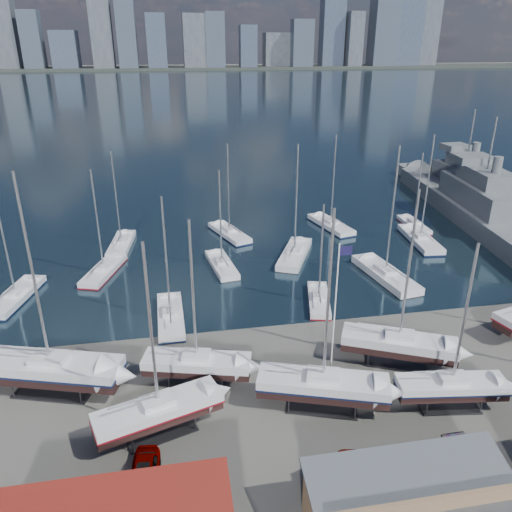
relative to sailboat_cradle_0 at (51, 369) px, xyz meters
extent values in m
plane|color=#605E59|center=(23.62, -2.95, -2.23)|extent=(1400.00, 1400.00, 0.00)
cube|color=#182937|center=(23.62, 307.05, -2.38)|extent=(1400.00, 600.00, 0.40)
cube|color=#2D332D|center=(23.62, 567.05, -1.13)|extent=(1400.00, 80.00, 2.20)
cube|color=#595E66|center=(-144.93, 566.52, 41.89)|extent=(22.49, 24.47, 83.83)
cube|color=#3D4756|center=(-118.35, 559.36, 27.96)|extent=(19.55, 21.83, 55.97)
cube|color=#475166|center=(-87.57, 565.63, 18.55)|extent=(26.03, 30.49, 37.14)
cube|color=#595E66|center=(-47.34, 554.00, 43.79)|extent=(21.60, 16.58, 87.63)
cube|color=#3D4756|center=(-21.76, 555.42, 33.77)|extent=(19.42, 28.42, 67.60)
cube|color=#475166|center=(8.62, 558.64, 27.02)|extent=(20.24, 23.80, 54.09)
cube|color=#595E66|center=(49.40, 555.38, 26.98)|extent=(24.62, 19.72, 54.00)
cube|color=#3D4756|center=(71.26, 553.60, 27.96)|extent=(20.75, 17.93, 55.97)
cube|color=#475166|center=(107.72, 551.92, 21.49)|extent=(18.36, 16.25, 43.03)
cube|color=#595E66|center=(143.86, 570.83, 17.82)|extent=(28.49, 22.03, 35.69)
cube|color=#3D4756|center=(169.34, 553.05, 24.53)|extent=(23.34, 17.87, 49.11)
cube|color=#475166|center=(208.60, 567.89, 37.95)|extent=(25.35, 19.79, 75.95)
cube|color=#595E66|center=(232.01, 561.38, 28.81)|extent=(17.00, 27.45, 57.67)
cube|color=#3D4756|center=(269.16, 561.30, 52.99)|extent=(29.28, 24.05, 106.04)
cube|color=#475166|center=(301.16, 570.76, 37.18)|extent=(30.82, 28.37, 74.41)
cube|color=#595E66|center=(331.01, 572.59, 38.71)|extent=(21.74, 17.03, 77.48)
cube|color=#555961|center=(23.62, -18.95, 1.31)|extent=(12.60, 8.40, 1.27)
cube|color=#2D2D33|center=(0.00, 0.00, -2.15)|extent=(7.07, 4.76, 0.16)
cube|color=black|center=(0.00, 0.00, -0.55)|extent=(12.08, 6.18, 0.94)
cube|color=silver|center=(0.00, 0.00, 0.39)|extent=(12.22, 6.65, 0.94)
cube|color=#0B163A|center=(0.00, 0.00, -0.05)|extent=(12.35, 6.72, 0.19)
cube|color=silver|center=(0.00, 0.00, 1.11)|extent=(3.40, 2.76, 0.50)
cylinder|color=#B2B2B7|center=(0.00, 0.00, 8.81)|extent=(0.22, 0.22, 15.90)
cube|color=#2D2D33|center=(8.80, -6.59, -2.15)|extent=(5.73, 3.92, 0.16)
cube|color=black|center=(8.80, -6.59, -0.64)|extent=(9.76, 5.13, 0.76)
cube|color=silver|center=(8.80, -6.59, 0.12)|extent=(9.89, 5.51, 0.76)
cube|color=maroon|center=(8.80, -6.59, -0.23)|extent=(9.99, 5.56, 0.15)
cube|color=silver|center=(8.80, -6.59, 0.75)|extent=(2.76, 2.26, 0.50)
cylinder|color=#B2B2B7|center=(8.80, -6.59, 6.93)|extent=(0.22, 0.22, 12.87)
cube|color=#2D2D33|center=(12.01, -1.11, -2.15)|extent=(5.46, 3.54, 0.16)
cube|color=black|center=(12.01, -1.11, -0.66)|extent=(9.41, 4.50, 0.73)
cube|color=silver|center=(12.01, -1.11, 0.07)|extent=(9.51, 4.87, 0.73)
cube|color=silver|center=(12.01, -1.11, 0.69)|extent=(2.61, 2.08, 0.50)
cylinder|color=#B2B2B7|center=(12.01, -1.11, 6.62)|extent=(0.22, 0.22, 12.36)
cube|color=#2D2D33|center=(21.70, -5.95, -2.15)|extent=(6.26, 4.32, 0.16)
cube|color=black|center=(21.70, -5.95, -0.61)|extent=(10.64, 5.68, 0.83)
cube|color=silver|center=(21.70, -5.95, 0.22)|extent=(10.78, 6.09, 0.83)
cube|color=#0B163A|center=(21.70, -5.95, -0.16)|extent=(10.89, 6.15, 0.17)
cube|color=silver|center=(21.70, -5.95, 0.89)|extent=(3.02, 2.49, 0.50)
cylinder|color=#B2B2B7|center=(21.70, -5.95, 7.65)|extent=(0.22, 0.22, 14.03)
cube|color=#2D2D33|center=(30.29, -1.41, -2.15)|extent=(6.16, 4.72, 0.16)
cube|color=black|center=(30.29, -1.41, -0.62)|extent=(10.23, 6.57, 0.81)
cube|color=silver|center=(30.29, -1.41, 0.20)|extent=(10.41, 6.95, 0.81)
cube|color=silver|center=(30.29, -1.41, 0.85)|extent=(3.03, 2.64, 0.50)
cylinder|color=#B2B2B7|center=(30.29, -1.41, 7.47)|extent=(0.22, 0.22, 13.74)
cube|color=#2D2D33|center=(31.83, -7.75, -2.15)|extent=(5.03, 2.83, 0.16)
cube|color=black|center=(31.83, -7.75, -0.68)|extent=(8.89, 3.25, 0.70)
cube|color=silver|center=(31.83, -7.75, 0.02)|extent=(8.94, 3.61, 0.70)
cube|color=#0B163A|center=(31.83, -7.75, -0.30)|extent=(9.03, 3.64, 0.14)
cube|color=silver|center=(31.83, -7.75, 0.61)|extent=(2.35, 1.74, 0.50)
cylinder|color=#B2B2B7|center=(31.83, -7.75, 6.23)|extent=(0.22, 0.22, 11.73)
cube|color=black|center=(-7.46, 17.85, -2.49)|extent=(4.59, 10.05, 0.78)
cube|color=silver|center=(-7.46, 17.85, -1.71)|extent=(4.99, 10.15, 0.78)
cube|color=#0B163A|center=(-7.46, 17.85, -2.07)|extent=(5.04, 10.25, 0.16)
cube|color=silver|center=(-7.46, 17.85, -1.07)|extent=(2.18, 2.77, 0.50)
cylinder|color=#B2B2B7|center=(-7.46, 17.85, 5.28)|extent=(0.22, 0.22, 13.20)
cube|color=black|center=(1.78, 23.39, -2.48)|extent=(5.02, 9.64, 0.75)
cube|color=silver|center=(1.78, 23.39, -1.72)|extent=(5.39, 9.77, 0.75)
cube|color=maroon|center=(1.78, 23.39, -2.07)|extent=(5.45, 9.86, 0.15)
cube|color=silver|center=(1.78, 23.39, -1.10)|extent=(2.23, 2.72, 0.50)
cylinder|color=#B2B2B7|center=(1.78, 23.39, 5.00)|extent=(0.22, 0.22, 12.70)
cube|color=black|center=(3.39, 32.28, -2.48)|extent=(3.35, 9.81, 0.77)
cube|color=silver|center=(3.39, 32.28, -1.71)|extent=(3.75, 9.86, 0.77)
cube|color=silver|center=(3.39, 32.28, -1.08)|extent=(1.87, 2.57, 0.50)
cylinder|color=#B2B2B7|center=(3.39, 32.28, 5.16)|extent=(0.22, 0.22, 12.98)
cube|color=black|center=(9.93, 10.19, -2.48)|extent=(2.39, 9.51, 0.76)
cube|color=silver|center=(9.93, 10.19, -1.72)|extent=(2.79, 9.51, 0.76)
cube|color=#0B163A|center=(9.93, 10.19, -2.07)|extent=(2.81, 9.61, 0.15)
cube|color=silver|center=(9.93, 10.19, -1.09)|extent=(1.63, 2.39, 0.50)
cylinder|color=#B2B2B7|center=(9.93, 10.19, 5.06)|extent=(0.22, 0.22, 12.80)
cube|color=black|center=(16.84, 22.54, -2.46)|extent=(3.32, 9.24, 0.72)
cube|color=silver|center=(16.84, 22.54, -1.74)|extent=(3.70, 9.29, 0.72)
cube|color=silver|center=(16.84, 22.54, -1.13)|extent=(1.80, 2.44, 0.50)
cylinder|color=#B2B2B7|center=(16.84, 22.54, 4.72)|extent=(0.22, 0.22, 12.20)
cube|color=black|center=(19.34, 34.12, -2.49)|extent=(5.41, 9.97, 0.78)
cube|color=silver|center=(19.34, 34.12, -1.71)|extent=(5.80, 10.11, 0.78)
cube|color=#0B163A|center=(19.34, 34.12, -2.07)|extent=(5.85, 10.21, 0.16)
cube|color=silver|center=(19.34, 34.12, -1.07)|extent=(2.35, 2.84, 0.50)
cylinder|color=#B2B2B7|center=(19.34, 34.12, 5.27)|extent=(0.22, 0.22, 13.17)
cube|color=black|center=(26.57, 11.02, -2.43)|extent=(3.75, 8.32, 0.65)
cube|color=silver|center=(26.57, 11.02, -1.79)|extent=(4.08, 8.40, 0.65)
cube|color=maroon|center=(26.57, 11.02, -2.08)|extent=(4.12, 8.49, 0.13)
cube|color=silver|center=(26.57, 11.02, -1.21)|extent=(1.79, 2.28, 0.50)
cylinder|color=#B2B2B7|center=(26.57, 11.02, 4.00)|extent=(0.22, 0.22, 10.93)
cube|color=black|center=(27.09, 24.14, -2.52)|extent=(6.94, 10.86, 0.86)
cube|color=silver|center=(27.09, 24.14, -1.66)|extent=(7.35, 11.05, 0.86)
cube|color=silver|center=(27.09, 24.14, -0.98)|extent=(2.79, 3.22, 0.50)
cylinder|color=#B2B2B7|center=(27.09, 24.14, 6.06)|extent=(0.22, 0.22, 14.57)
cube|color=black|center=(35.78, 34.90, -2.50)|extent=(4.74, 10.48, 0.82)
cube|color=silver|center=(35.78, 34.90, -1.69)|extent=(5.15, 10.58, 0.82)
cube|color=#0B163A|center=(35.78, 34.90, -2.06)|extent=(5.20, 10.69, 0.16)
cube|color=silver|center=(35.78, 34.90, -1.03)|extent=(2.26, 2.88, 0.50)
cylinder|color=#B2B2B7|center=(35.78, 34.90, 5.61)|extent=(0.22, 0.22, 13.77)
cube|color=black|center=(36.68, 15.77, -2.54)|extent=(4.47, 11.80, 0.92)
cube|color=silver|center=(36.68, 15.77, -1.62)|extent=(4.95, 11.88, 0.92)
cube|color=silver|center=(36.68, 15.77, -0.91)|extent=(2.35, 3.14, 0.50)
cylinder|color=#B2B2B7|center=(36.68, 15.77, 6.61)|extent=(0.22, 0.22, 15.55)
cube|color=black|center=(46.76, 26.33, -2.53)|extent=(3.62, 11.15, 0.88)
cube|color=silver|center=(46.76, 26.33, -1.65)|extent=(4.08, 11.20, 0.88)
cube|color=#0B163A|center=(46.76, 26.33, -2.05)|extent=(4.12, 11.31, 0.18)
cube|color=silver|center=(46.76, 26.33, -0.96)|extent=(2.09, 2.90, 0.50)
cylinder|color=#B2B2B7|center=(46.76, 26.33, 6.18)|extent=(0.22, 0.22, 14.79)
cube|color=black|center=(48.95, 32.76, -2.44)|extent=(2.20, 8.34, 0.66)
cube|color=silver|center=(48.95, 32.76, -1.78)|extent=(2.55, 8.35, 0.66)
cube|color=maroon|center=(48.95, 32.76, -2.08)|extent=(2.57, 8.43, 0.13)
cube|color=silver|center=(48.95, 32.76, -1.20)|extent=(1.45, 2.11, 0.50)
cylinder|color=#B2B2B7|center=(48.95, 32.76, 4.15)|extent=(0.22, 0.22, 11.19)
cube|color=slate|center=(60.57, 33.22, -1.70)|extent=(14.51, 53.48, 4.76)
cube|color=slate|center=(60.57, 33.22, 2.48)|extent=(8.86, 19.16, 3.60)
cube|color=slate|center=(60.57, 33.22, 5.48)|extent=(6.26, 11.09, 2.40)
cube|color=slate|center=(61.18, 38.47, 7.18)|extent=(6.49, 5.93, 1.20)
cylinder|color=#B2B2B7|center=(60.57, 33.22, 10.68)|extent=(0.30, 0.30, 8.00)
cube|color=slate|center=(65.95, 47.26, -1.81)|extent=(8.82, 40.51, 3.62)
cube|color=slate|center=(65.95, 47.26, 1.79)|extent=(5.98, 14.35, 3.60)
cube|color=slate|center=(65.95, 47.26, 4.79)|extent=(4.33, 8.25, 2.40)
cube|color=slate|center=(65.71, 51.27, 6.49)|extent=(4.73, 4.28, 1.20)
cylinder|color=#B2B2B7|center=(65.95, 47.26, 9.99)|extent=(0.30, 0.30, 8.00)
imported|color=gray|center=(7.72, -11.29, -1.41)|extent=(2.42, 4.95, 1.63)
imported|color=gray|center=(20.79, -13.48, -1.42)|extent=(4.94, 1.89, 1.61)
imported|color=gray|center=(21.56, -14.14, -1.53)|extent=(3.44, 5.44, 1.40)
imported|color=gray|center=(29.55, -14.53, -1.48)|extent=(2.10, 5.16, 1.50)
cylinder|color=white|center=(23.46, -2.73, 4.23)|extent=(0.12, 0.12, 12.92)
cube|color=#17133D|center=(24.00, -2.73, 10.05)|extent=(1.08, 0.05, 0.75)
camera|label=1|loc=(10.70, -36.95, 25.03)|focal=35.00mm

